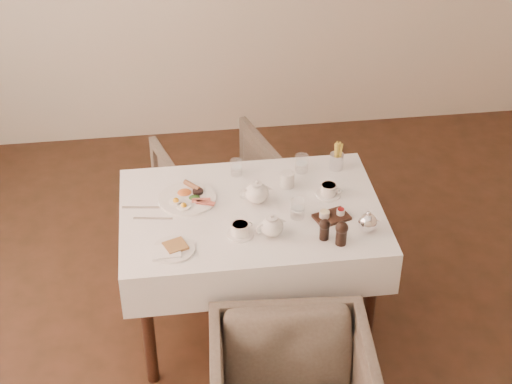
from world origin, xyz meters
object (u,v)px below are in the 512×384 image
Objects in this scene: table at (251,228)px; armchair_far at (218,189)px; teapot_centre at (257,191)px; breakfast_plate at (188,198)px.

table reaches higher than armchair_far.
breakfast_plate is at bearing 159.06° from teapot_centre.
breakfast_plate is (-0.21, -0.73, 0.46)m from armchair_far.
armchair_far is 0.89m from breakfast_plate.
table is at bearing 79.75° from armchair_far.
table is at bearing -38.10° from breakfast_plate.
teapot_centre reaches higher than table.
armchair_far is 0.96m from teapot_centre.
breakfast_plate is 0.35m from teapot_centre.
breakfast_plate is 1.76× the size of teapot_centre.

